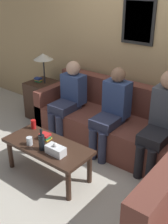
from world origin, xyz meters
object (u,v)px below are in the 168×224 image
couch_main (117,125)px  person_middle (112,109)px  person_right (162,119)px  coffee_table (48,149)px  wine_bottle (42,142)px  person_left (69,97)px  drinking_glass (30,141)px

couch_main → person_middle: person_middle is taller
person_middle → person_right: size_ratio=0.94×
coffee_table → person_right: 1.42m
wine_bottle → person_left: bearing=115.1°
coffee_table → person_right: bearing=45.2°
coffee_table → wine_bottle: (0.03, -0.11, 0.17)m
coffee_table → person_left: (-0.46, 0.93, 0.26)m
person_right → drinking_glass: bearing=-135.7°
drinking_glass → person_middle: bearing=66.3°
wine_bottle → person_middle: (0.27, 1.04, 0.11)m
person_left → coffee_table: bearing=-63.7°
person_left → person_middle: 0.76m
person_middle → couch_main: bearing=98.5°
coffee_table → person_left: size_ratio=0.96×
coffee_table → person_right: size_ratio=0.87×
person_middle → drinking_glass: bearing=-113.7°
drinking_glass → person_left: 1.11m
wine_bottle → person_right: bearing=49.2°
drinking_glass → person_right: (1.14, 1.11, 0.21)m
drinking_glass → person_right: bearing=44.3°
coffee_table → drinking_glass: drinking_glass is taller
person_left → drinking_glass: bearing=-74.4°
drinking_glass → person_right: size_ratio=0.08×
wine_bottle → person_middle: person_middle is taller
wine_bottle → person_right: person_right is taller
person_middle → coffee_table: bearing=-108.0°
person_right → person_left: bearing=-177.7°
couch_main → person_right: 0.81m
drinking_glass → person_middle: (0.46, 1.06, 0.16)m
couch_main → wine_bottle: (-0.24, -1.24, 0.23)m
drinking_glass → person_middle: person_middle is taller
couch_main → drinking_glass: (-0.43, -1.26, 0.17)m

